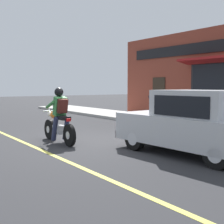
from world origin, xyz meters
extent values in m
plane|color=#2B2B2D|center=(0.00, 0.00, 0.00)|extent=(80.00, 80.00, 0.00)
cube|color=#ADAAA3|center=(5.13, 3.00, 0.07)|extent=(2.60, 22.00, 0.14)
cube|color=#D1C64C|center=(-1.80, 3.00, 0.00)|extent=(0.12, 19.80, 0.01)
cube|color=brown|center=(6.68, 0.63, 2.10)|extent=(0.50, 11.87, 4.20)
cube|color=#2D2319|center=(6.41, 3.89, 1.05)|extent=(0.04, 0.90, 2.10)
cube|color=black|center=(6.40, 0.63, 3.35)|extent=(0.06, 10.09, 0.50)
cylinder|color=black|center=(-0.93, 1.05, 0.31)|extent=(0.11, 0.62, 0.62)
cylinder|color=silver|center=(-0.93, 1.05, 0.31)|extent=(0.12, 0.22, 0.22)
cylinder|color=black|center=(-0.96, -0.35, 0.31)|extent=(0.11, 0.62, 0.62)
cylinder|color=silver|center=(-0.96, -0.35, 0.31)|extent=(0.12, 0.22, 0.22)
cube|color=silver|center=(-0.94, 0.30, 0.39)|extent=(0.29, 0.41, 0.24)
ellipsoid|color=orange|center=(-0.94, 0.55, 0.80)|extent=(0.31, 0.53, 0.24)
cube|color=black|center=(-0.95, 0.07, 0.76)|extent=(0.27, 0.57, 0.10)
cylinder|color=silver|center=(-0.93, 0.95, 0.62)|extent=(0.08, 0.33, 0.68)
cylinder|color=silver|center=(-0.93, 0.83, 0.91)|extent=(0.56, 0.05, 0.04)
sphere|color=silver|center=(-0.93, 1.00, 0.79)|extent=(0.16, 0.16, 0.16)
cylinder|color=silver|center=(-0.79, -0.10, 0.29)|extent=(0.09, 0.55, 0.08)
cube|color=red|center=(-0.96, -0.30, 0.73)|extent=(0.12, 0.06, 0.08)
cylinder|color=#282D4C|center=(-1.13, 0.24, 0.43)|extent=(0.15, 0.35, 0.71)
cylinder|color=#282D4C|center=(-0.77, 0.23, 0.43)|extent=(0.15, 0.35, 0.71)
cube|color=#387F42|center=(-0.95, 0.25, 1.08)|extent=(0.35, 0.33, 0.57)
cylinder|color=#387F42|center=(-1.14, 0.50, 1.12)|extent=(0.10, 0.52, 0.26)
cylinder|color=#387F42|center=(-0.74, 0.49, 1.12)|extent=(0.10, 0.52, 0.26)
sphere|color=black|center=(-0.94, 0.31, 1.49)|extent=(0.26, 0.26, 0.26)
cube|color=#4C1E19|center=(-0.95, 0.09, 1.10)|extent=(0.28, 0.25, 0.42)
cylinder|color=black|center=(0.20, -1.78, 0.30)|extent=(0.22, 0.61, 0.60)
cylinder|color=silver|center=(0.20, -1.78, 0.30)|extent=(0.22, 0.34, 0.33)
cylinder|color=black|center=(1.64, -1.67, 0.30)|extent=(0.22, 0.61, 0.60)
cylinder|color=silver|center=(1.64, -1.67, 0.30)|extent=(0.22, 0.34, 0.33)
cylinder|color=black|center=(0.38, -4.17, 0.30)|extent=(0.22, 0.61, 0.60)
cylinder|color=silver|center=(0.38, -4.17, 0.30)|extent=(0.22, 0.34, 0.33)
cube|color=#B7BABF|center=(1.01, -2.92, 0.60)|extent=(1.90, 3.81, 0.70)
cube|color=#B7BABF|center=(1.03, -3.17, 1.24)|extent=(1.57, 2.00, 0.66)
cube|color=black|center=(0.96, -2.30, 1.19)|extent=(1.35, 0.44, 0.51)
cube|color=black|center=(0.30, -3.22, 1.22)|extent=(0.14, 1.52, 0.46)
cube|color=black|center=(1.75, -3.12, 1.22)|extent=(0.14, 1.52, 0.46)
cube|color=silver|center=(0.37, -1.10, 0.72)|extent=(0.24, 0.06, 0.14)
cube|color=silver|center=(1.38, -1.03, 0.72)|extent=(0.24, 0.06, 0.14)
cube|color=#28282B|center=(0.88, -1.10, 0.35)|extent=(1.61, 0.23, 0.20)
camera|label=1|loc=(-4.87, -7.99, 1.68)|focal=50.00mm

